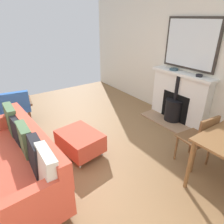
% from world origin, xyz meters
% --- Properties ---
extents(ground_plane, '(5.32, 5.83, 0.01)m').
position_xyz_m(ground_plane, '(0.00, 0.00, -0.00)').
color(ground_plane, olive).
extents(wall_left, '(0.12, 5.83, 2.77)m').
position_xyz_m(wall_left, '(-2.66, 0.00, 1.39)').
color(wall_left, beige).
rests_on(wall_left, ground).
extents(fireplace, '(0.59, 1.33, 1.02)m').
position_xyz_m(fireplace, '(-2.46, 0.34, 0.45)').
color(fireplace, '#9E7A5B').
rests_on(fireplace, ground).
extents(mirror_over_mantel, '(0.04, 1.10, 0.92)m').
position_xyz_m(mirror_over_mantel, '(-2.57, 0.34, 1.54)').
color(mirror_over_mantel, '#2D2823').
extents(mantel_bowl_near, '(0.17, 0.17, 0.04)m').
position_xyz_m(mantel_bowl_near, '(-2.48, 0.12, 1.04)').
color(mantel_bowl_near, '#334C56').
rests_on(mantel_bowl_near, fireplace).
extents(mantel_bowl_far, '(0.12, 0.12, 0.04)m').
position_xyz_m(mantel_bowl_far, '(-2.48, 0.69, 1.04)').
color(mantel_bowl_far, black).
rests_on(mantel_bowl_far, fireplace).
extents(sofa, '(1.01, 1.86, 0.84)m').
position_xyz_m(sofa, '(0.71, 0.40, 0.36)').
color(sofa, '#B2B2B7').
rests_on(sofa, ground).
extents(ottoman, '(0.62, 0.76, 0.37)m').
position_xyz_m(ottoman, '(-0.28, 0.23, 0.23)').
color(ottoman, '#B2B2B7').
rests_on(ottoman, ground).
extents(armchair_accent, '(0.75, 0.67, 0.78)m').
position_xyz_m(armchair_accent, '(0.38, -1.26, 0.46)').
color(armchair_accent, brown).
rests_on(armchair_accent, ground).
extents(dining_chair_near_fireplace, '(0.44, 0.44, 0.82)m').
position_xyz_m(dining_chair_near_fireplace, '(-1.54, 1.45, 0.49)').
color(dining_chair_near_fireplace, brown).
rests_on(dining_chair_near_fireplace, ground).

